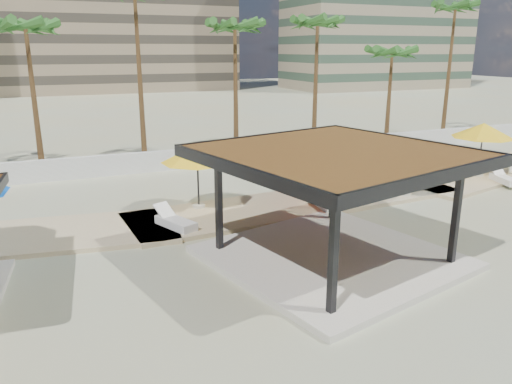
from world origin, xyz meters
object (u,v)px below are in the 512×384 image
at_px(lounger_b, 324,203).
at_px(lounger_d, 504,179).
at_px(pavilion_central, 334,196).
at_px(umbrella_c, 313,151).
at_px(lounger_a, 175,222).
at_px(lounger_c, 490,166).

relative_size(lounger_b, lounger_d, 0.98).
distance_m(pavilion_central, lounger_b, 5.77).
bearing_deg(lounger_b, umbrella_c, 18.35).
relative_size(pavilion_central, lounger_b, 4.55).
relative_size(lounger_a, lounger_d, 1.05).
bearing_deg(lounger_c, pavilion_central, 87.99).
relative_size(umbrella_c, lounger_d, 1.75).
height_order(pavilion_central, lounger_d, pavilion_central).
distance_m(pavilion_central, lounger_a, 6.65).
xyz_separation_m(umbrella_c, lounger_b, (0.18, -0.83, -2.20)).
xyz_separation_m(pavilion_central, lounger_c, (15.03, 7.32, -1.90)).
height_order(pavilion_central, umbrella_c, pavilion_central).
distance_m(umbrella_c, lounger_c, 12.98).
relative_size(lounger_a, lounger_b, 1.07).
height_order(lounger_a, lounger_c, lounger_c).
bearing_deg(lounger_d, lounger_b, 105.10).
bearing_deg(pavilion_central, lounger_d, 6.17).
xyz_separation_m(umbrella_c, lounger_a, (-6.52, -0.83, -2.19)).
distance_m(pavilion_central, lounger_c, 16.83).
xyz_separation_m(pavilion_central, lounger_d, (13.30, 4.81, -1.93)).
bearing_deg(umbrella_c, lounger_c, 7.53).
bearing_deg(lounger_c, lounger_b, 73.36).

